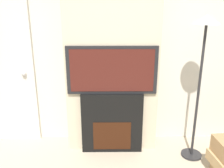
% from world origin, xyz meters
% --- Properties ---
extents(wall_back, '(6.00, 0.06, 2.70)m').
position_xyz_m(wall_back, '(0.00, 2.03, 1.35)').
color(wall_back, silver).
rests_on(wall_back, ground_plane).
extents(chimney_breast, '(1.13, 0.32, 2.70)m').
position_xyz_m(chimney_breast, '(0.00, 1.84, 1.35)').
color(chimney_breast, beige).
rests_on(chimney_breast, ground_plane).
extents(fireplace, '(0.77, 0.15, 0.79)m').
position_xyz_m(fireplace, '(0.00, 1.68, 0.39)').
color(fireplace, black).
rests_on(fireplace, ground_plane).
extents(television, '(1.08, 0.07, 0.58)m').
position_xyz_m(television, '(0.00, 1.68, 1.08)').
color(television, black).
rests_on(television, fireplace).
extents(floor_lamp, '(0.28, 0.28, 1.73)m').
position_xyz_m(floor_lamp, '(1.00, 1.53, 1.33)').
color(floor_lamp, '#262628').
rests_on(floor_lamp, ground_plane).
extents(entry_door, '(0.85, 0.09, 2.02)m').
position_xyz_m(entry_door, '(-1.44, 1.97, 1.01)').
color(entry_door, silver).
rests_on(entry_door, ground_plane).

